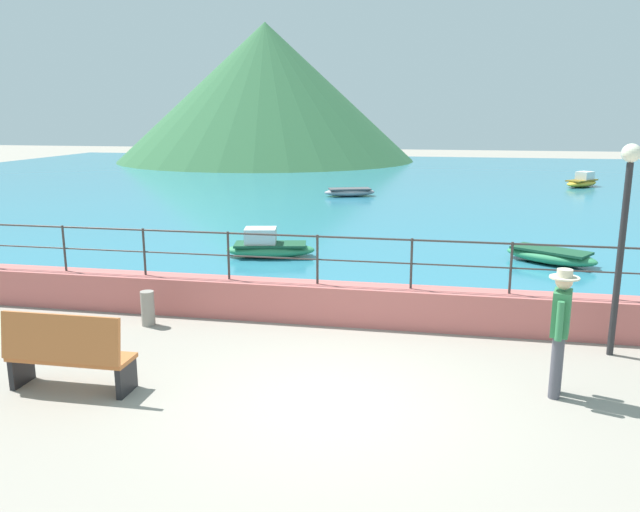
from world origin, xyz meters
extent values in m
plane|color=gray|center=(0.00, 0.00, 0.00)|extent=(120.00, 120.00, 0.00)
cube|color=#BC605B|center=(0.00, 3.20, 0.35)|extent=(20.00, 0.56, 0.70)
cylinder|color=#383330|center=(-5.85, 3.20, 1.15)|extent=(0.04, 0.04, 0.90)
cylinder|color=#383330|center=(-4.18, 3.20, 1.15)|extent=(0.04, 0.04, 0.90)
cylinder|color=#383330|center=(-2.51, 3.20, 1.15)|extent=(0.04, 0.04, 0.90)
cylinder|color=#383330|center=(-0.84, 3.20, 1.15)|extent=(0.04, 0.04, 0.90)
cylinder|color=#383330|center=(0.84, 3.20, 1.15)|extent=(0.04, 0.04, 0.90)
cylinder|color=#383330|center=(2.51, 3.20, 1.15)|extent=(0.04, 0.04, 0.90)
cylinder|color=#383330|center=(4.18, 3.20, 1.15)|extent=(0.04, 0.04, 0.90)
cylinder|color=#383330|center=(0.00, 3.20, 1.57)|extent=(18.40, 0.04, 0.04)
cylinder|color=#383330|center=(0.00, 3.20, 1.15)|extent=(18.40, 0.03, 0.03)
cube|color=teal|center=(0.00, 25.84, 0.03)|extent=(64.00, 44.32, 0.06)
cone|color=#33663D|center=(-12.62, 41.72, 5.29)|extent=(23.44, 23.44, 10.58)
cube|color=#B76633|center=(-3.57, -0.30, 0.46)|extent=(1.70, 0.53, 0.06)
cube|color=#B76633|center=(-3.56, -0.52, 0.81)|extent=(1.70, 0.16, 0.64)
cube|color=black|center=(-4.36, -0.31, 0.22)|extent=(0.08, 0.47, 0.43)
cube|color=black|center=(-2.78, -0.29, 0.22)|extent=(0.08, 0.47, 0.43)
cylinder|color=#4C4C56|center=(2.89, 0.66, 0.43)|extent=(0.15, 0.15, 0.86)
cylinder|color=#4C4C56|center=(2.93, 0.83, 0.43)|extent=(0.15, 0.15, 0.86)
cube|color=#337F4C|center=(2.91, 0.74, 1.16)|extent=(0.30, 0.40, 0.60)
cylinder|color=#337F4C|center=(2.85, 0.51, 1.12)|extent=(0.09, 0.09, 0.52)
cylinder|color=#337F4C|center=(2.96, 0.98, 1.12)|extent=(0.09, 0.09, 0.52)
sphere|color=beige|center=(2.91, 0.74, 1.59)|extent=(0.22, 0.22, 0.22)
cylinder|color=beige|center=(2.91, 0.74, 1.64)|extent=(0.38, 0.38, 0.02)
cylinder|color=beige|center=(2.91, 0.74, 1.70)|extent=(0.20, 0.20, 0.10)
cylinder|color=#232326|center=(4.01, 2.45, 1.50)|extent=(0.10, 0.10, 3.00)
sphere|color=#EAEACC|center=(4.01, 2.45, 3.14)|extent=(0.28, 0.28, 0.28)
cylinder|color=gray|center=(-3.76, 2.37, 0.31)|extent=(0.24, 0.24, 0.63)
ellipsoid|color=gray|center=(-2.78, 20.41, 0.24)|extent=(2.47, 1.62, 0.36)
cube|color=#4D4D51|center=(-2.78, 20.41, 0.39)|extent=(1.99, 1.34, 0.06)
ellipsoid|color=gold|center=(8.26, 26.35, 0.24)|extent=(2.18, 2.33, 0.36)
cube|color=brown|center=(8.26, 26.35, 0.39)|extent=(1.78, 1.89, 0.06)
cube|color=silver|center=(8.42, 26.54, 0.62)|extent=(1.00, 1.02, 0.40)
ellipsoid|color=#338C59|center=(-3.01, 7.86, 0.24)|extent=(2.43, 1.34, 0.36)
cube|color=#1C4D31|center=(-3.01, 7.86, 0.39)|extent=(1.96, 1.12, 0.06)
cube|color=silver|center=(-3.26, 7.81, 0.62)|extent=(0.91, 0.78, 0.40)
ellipsoid|color=#338C59|center=(4.03, 8.49, 0.24)|extent=(2.42, 2.00, 0.36)
cube|color=#1C4D31|center=(4.03, 8.49, 0.39)|extent=(1.96, 1.64, 0.06)
camera|label=1|loc=(1.31, -7.56, 3.71)|focal=35.30mm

